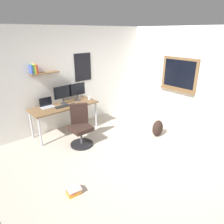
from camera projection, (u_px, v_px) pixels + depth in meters
ground_plane at (139, 158)px, 4.26m from camera, size 5.20×5.20×0.00m
wall_back at (73, 77)px, 5.49m from camera, size 5.00×0.30×2.60m
wall_right at (204, 79)px, 5.29m from camera, size 0.22×5.00×2.60m
desk at (64, 108)px, 5.12m from camera, size 1.68×0.64×0.74m
office_chair at (81, 128)px, 4.66m from camera, size 0.54×0.56×0.95m
laptop at (47, 105)px, 4.95m from camera, size 0.31×0.21×0.23m
monitor_primary at (63, 94)px, 5.09m from camera, size 0.46×0.17×0.46m
monitor_secondary at (77, 91)px, 5.35m from camera, size 0.46×0.17×0.46m
keyboard at (63, 106)px, 4.98m from camera, size 0.37×0.13×0.02m
computer_mouse at (73, 104)px, 5.15m from camera, size 0.10×0.06×0.03m
coffee_mug at (89, 98)px, 5.51m from camera, size 0.08×0.08×0.09m
backpack at (158, 128)px, 5.09m from camera, size 0.32×0.22×0.42m
book_stack_on_floor at (74, 191)px, 3.30m from camera, size 0.25×0.19×0.12m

